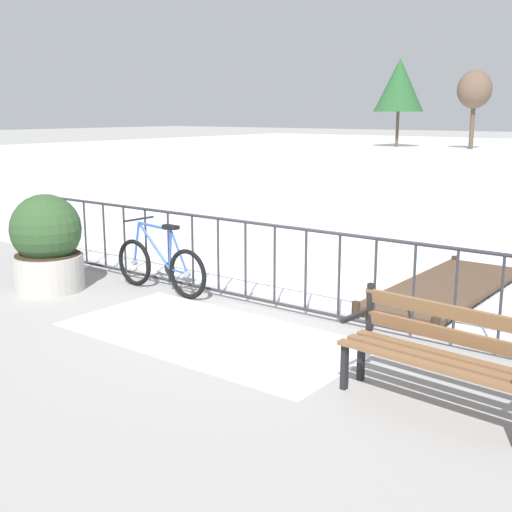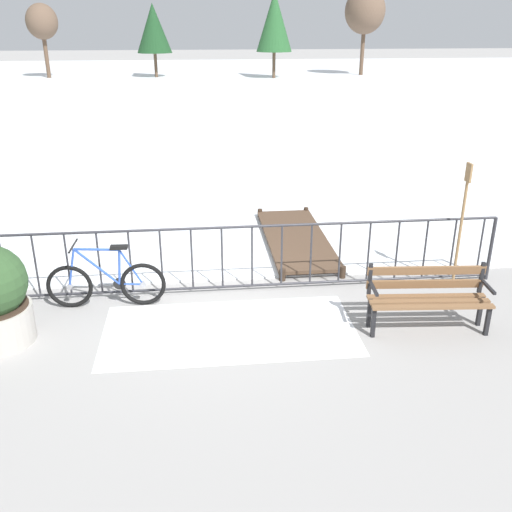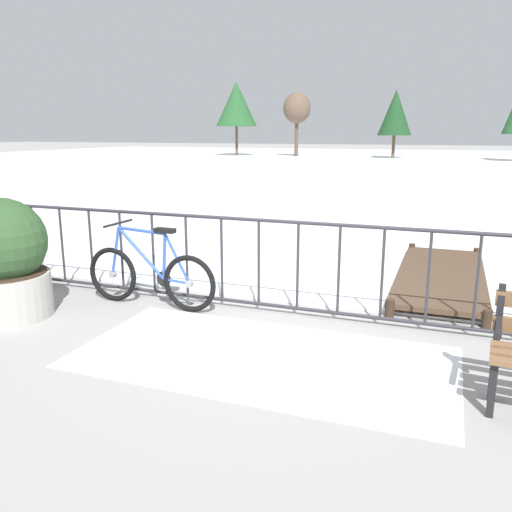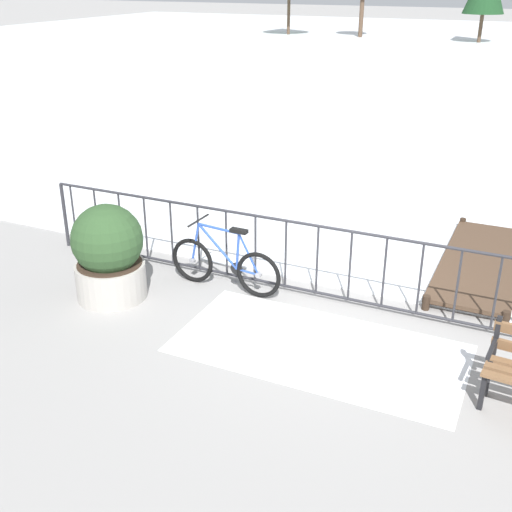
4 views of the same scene
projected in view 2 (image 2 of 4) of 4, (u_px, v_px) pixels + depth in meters
name	position (u px, v px, depth m)	size (l,w,h in m)	color
ground_plane	(208.00, 292.00, 8.76)	(160.00, 160.00, 0.00)	gray
frozen_pond	(194.00, 89.00, 34.83)	(80.00, 56.00, 0.03)	white
snow_patch	(230.00, 330.00, 7.68)	(3.40, 1.70, 0.01)	white
railing_fence	(207.00, 259.00, 8.55)	(9.06, 0.06, 1.07)	#2D2D33
bicycle_near_railing	(106.00, 283.00, 8.21)	(1.71, 0.52, 0.97)	black
park_bench	(428.00, 293.00, 7.57)	(1.63, 0.60, 0.89)	brown
oar_upright	(462.00, 218.00, 8.50)	(0.04, 0.16, 1.98)	#937047
wooden_dock	(296.00, 238.00, 10.61)	(1.10, 3.25, 0.20)	#4C3828
tree_far_west	(274.00, 21.00, 39.88)	(2.53, 2.53, 5.87)	brown
tree_west_mid	(365.00, 11.00, 41.87)	(2.97, 2.97, 6.19)	brown
tree_centre	(153.00, 28.00, 40.68)	(2.52, 2.52, 5.07)	brown
tree_east_mid	(42.00, 22.00, 40.01)	(2.20, 2.20, 5.05)	brown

